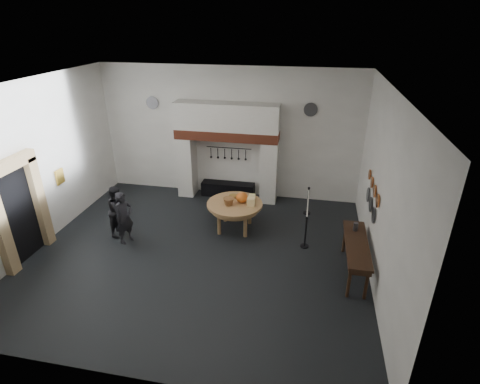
% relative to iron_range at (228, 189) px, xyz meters
% --- Properties ---
extents(floor, '(9.00, 8.00, 0.02)m').
position_rel_iron_range_xyz_m(floor, '(0.00, -3.72, -0.25)').
color(floor, black).
rests_on(floor, ground).
extents(ceiling, '(9.00, 8.00, 0.02)m').
position_rel_iron_range_xyz_m(ceiling, '(0.00, -3.72, 4.25)').
color(ceiling, silver).
rests_on(ceiling, wall_back).
extents(wall_back, '(9.00, 0.02, 4.50)m').
position_rel_iron_range_xyz_m(wall_back, '(0.00, 0.28, 2.00)').
color(wall_back, white).
rests_on(wall_back, floor).
extents(wall_front, '(9.00, 0.02, 4.50)m').
position_rel_iron_range_xyz_m(wall_front, '(0.00, -7.72, 2.00)').
color(wall_front, white).
rests_on(wall_front, floor).
extents(wall_left, '(0.02, 8.00, 4.50)m').
position_rel_iron_range_xyz_m(wall_left, '(-4.50, -3.72, 2.00)').
color(wall_left, white).
rests_on(wall_left, floor).
extents(wall_right, '(0.02, 8.00, 4.50)m').
position_rel_iron_range_xyz_m(wall_right, '(4.50, -3.72, 2.00)').
color(wall_right, white).
rests_on(wall_right, floor).
extents(chimney_pier_left, '(0.55, 0.70, 2.15)m').
position_rel_iron_range_xyz_m(chimney_pier_left, '(-1.48, -0.07, 0.82)').
color(chimney_pier_left, silver).
rests_on(chimney_pier_left, floor).
extents(chimney_pier_right, '(0.55, 0.70, 2.15)m').
position_rel_iron_range_xyz_m(chimney_pier_right, '(1.48, -0.07, 0.82)').
color(chimney_pier_right, silver).
rests_on(chimney_pier_right, floor).
extents(hearth_brick_band, '(3.50, 0.72, 0.32)m').
position_rel_iron_range_xyz_m(hearth_brick_band, '(0.00, -0.07, 2.06)').
color(hearth_brick_band, '#9E442B').
rests_on(hearth_brick_band, chimney_pier_left).
extents(chimney_hood, '(3.50, 0.70, 0.90)m').
position_rel_iron_range_xyz_m(chimney_hood, '(0.00, -0.07, 2.67)').
color(chimney_hood, silver).
rests_on(chimney_hood, hearth_brick_band).
extents(iron_range, '(1.90, 0.45, 0.50)m').
position_rel_iron_range_xyz_m(iron_range, '(0.00, 0.00, 0.00)').
color(iron_range, black).
rests_on(iron_range, floor).
extents(utensil_rail, '(1.60, 0.02, 0.02)m').
position_rel_iron_range_xyz_m(utensil_rail, '(0.00, 0.20, 1.50)').
color(utensil_rail, black).
rests_on(utensil_rail, wall_back).
extents(door_recess, '(0.04, 1.10, 2.50)m').
position_rel_iron_range_xyz_m(door_recess, '(-4.47, -4.72, 1.00)').
color(door_recess, black).
rests_on(door_recess, floor).
extents(door_jamb_near, '(0.22, 0.30, 2.60)m').
position_rel_iron_range_xyz_m(door_jamb_near, '(-4.38, -5.42, 1.05)').
color(door_jamb_near, tan).
rests_on(door_jamb_near, floor).
extents(door_jamb_far, '(0.22, 0.30, 2.60)m').
position_rel_iron_range_xyz_m(door_jamb_far, '(-4.38, -4.02, 1.05)').
color(door_jamb_far, tan).
rests_on(door_jamb_far, floor).
extents(door_lintel, '(0.22, 1.70, 0.30)m').
position_rel_iron_range_xyz_m(door_lintel, '(-4.38, -4.72, 2.40)').
color(door_lintel, tan).
rests_on(door_lintel, door_jamb_near).
extents(wall_plaque, '(0.05, 0.34, 0.44)m').
position_rel_iron_range_xyz_m(wall_plaque, '(-4.45, -2.92, 1.35)').
color(wall_plaque, gold).
rests_on(wall_plaque, wall_left).
extents(work_table, '(2.00, 2.00, 0.07)m').
position_rel_iron_range_xyz_m(work_table, '(0.71, -2.22, 0.59)').
color(work_table, '#AB7751').
rests_on(work_table, floor).
extents(pumpkin, '(0.36, 0.36, 0.31)m').
position_rel_iron_range_xyz_m(pumpkin, '(0.91, -2.12, 0.78)').
color(pumpkin, '#D6551E').
rests_on(pumpkin, work_table).
extents(cheese_block_big, '(0.22, 0.22, 0.24)m').
position_rel_iron_range_xyz_m(cheese_block_big, '(1.21, -2.27, 0.74)').
color(cheese_block_big, '#FFE098').
rests_on(cheese_block_big, work_table).
extents(cheese_block_small, '(0.18, 0.18, 0.20)m').
position_rel_iron_range_xyz_m(cheese_block_small, '(1.19, -1.97, 0.72)').
color(cheese_block_small, '#F2E090').
rests_on(cheese_block_small, work_table).
extents(wicker_basket, '(0.39, 0.39, 0.22)m').
position_rel_iron_range_xyz_m(wicker_basket, '(0.56, -2.37, 0.73)').
color(wicker_basket, brown).
rests_on(wicker_basket, work_table).
extents(bread_loaf, '(0.31, 0.18, 0.13)m').
position_rel_iron_range_xyz_m(bread_loaf, '(0.61, -1.87, 0.69)').
color(bread_loaf, '#A67B3B').
rests_on(bread_loaf, work_table).
extents(visitor_near, '(0.58, 0.67, 1.55)m').
position_rel_iron_range_xyz_m(visitor_near, '(-2.20, -3.52, 0.53)').
color(visitor_near, black).
rests_on(visitor_near, floor).
extents(visitor_far, '(0.60, 0.75, 1.52)m').
position_rel_iron_range_xyz_m(visitor_far, '(-2.60, -3.12, 0.51)').
color(visitor_far, black).
rests_on(visitor_far, floor).
extents(side_table, '(0.55, 2.20, 0.06)m').
position_rel_iron_range_xyz_m(side_table, '(4.10, -3.80, 0.62)').
color(side_table, '#381F14').
rests_on(side_table, floor).
extents(pewter_jug, '(0.12, 0.12, 0.22)m').
position_rel_iron_range_xyz_m(pewter_jug, '(4.10, -3.20, 0.76)').
color(pewter_jug, '#4B4B50').
rests_on(pewter_jug, side_table).
extents(copper_pan_a, '(0.03, 0.34, 0.34)m').
position_rel_iron_range_xyz_m(copper_pan_a, '(4.46, -3.52, 1.70)').
color(copper_pan_a, '#C6662D').
rests_on(copper_pan_a, wall_right).
extents(copper_pan_b, '(0.03, 0.32, 0.32)m').
position_rel_iron_range_xyz_m(copper_pan_b, '(4.46, -2.97, 1.70)').
color(copper_pan_b, '#C6662D').
rests_on(copper_pan_b, wall_right).
extents(copper_pan_c, '(0.03, 0.30, 0.30)m').
position_rel_iron_range_xyz_m(copper_pan_c, '(4.46, -2.42, 1.70)').
color(copper_pan_c, '#C6662D').
rests_on(copper_pan_c, wall_right).
extents(copper_pan_d, '(0.03, 0.28, 0.28)m').
position_rel_iron_range_xyz_m(copper_pan_d, '(4.46, -1.87, 1.70)').
color(copper_pan_d, '#C6662D').
rests_on(copper_pan_d, wall_right).
extents(pewter_plate_left, '(0.03, 0.40, 0.40)m').
position_rel_iron_range_xyz_m(pewter_plate_left, '(4.46, -3.32, 1.20)').
color(pewter_plate_left, '#4C4C51').
rests_on(pewter_plate_left, wall_right).
extents(pewter_plate_mid, '(0.03, 0.40, 0.40)m').
position_rel_iron_range_xyz_m(pewter_plate_mid, '(4.46, -2.72, 1.20)').
color(pewter_plate_mid, '#4C4C51').
rests_on(pewter_plate_mid, wall_right).
extents(pewter_plate_right, '(0.03, 0.40, 0.40)m').
position_rel_iron_range_xyz_m(pewter_plate_right, '(4.46, -2.12, 1.20)').
color(pewter_plate_right, '#4C4C51').
rests_on(pewter_plate_right, wall_right).
extents(pewter_plate_back_left, '(0.44, 0.03, 0.44)m').
position_rel_iron_range_xyz_m(pewter_plate_back_left, '(-2.70, 0.24, 2.95)').
color(pewter_plate_back_left, '#4C4C51').
rests_on(pewter_plate_back_left, wall_back).
extents(pewter_plate_back_right, '(0.44, 0.03, 0.44)m').
position_rel_iron_range_xyz_m(pewter_plate_back_right, '(2.70, 0.24, 2.95)').
color(pewter_plate_back_right, '#4C4C51').
rests_on(pewter_plate_back_right, wall_back).
extents(barrier_post_near, '(0.05, 0.05, 0.90)m').
position_rel_iron_range_xyz_m(barrier_post_near, '(2.85, -2.82, 0.20)').
color(barrier_post_near, black).
rests_on(barrier_post_near, floor).
extents(barrier_post_far, '(0.05, 0.05, 0.90)m').
position_rel_iron_range_xyz_m(barrier_post_far, '(2.85, -0.82, 0.20)').
color(barrier_post_far, black).
rests_on(barrier_post_far, floor).
extents(barrier_rope, '(0.04, 2.00, 0.04)m').
position_rel_iron_range_xyz_m(barrier_rope, '(2.85, -1.82, 0.60)').
color(barrier_rope, white).
rests_on(barrier_rope, barrier_post_near).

